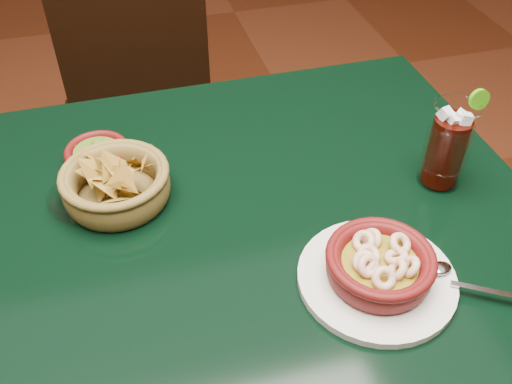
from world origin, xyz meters
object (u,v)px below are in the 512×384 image
object	(u,v)px
dining_table	(171,271)
chip_basket	(116,184)
shrimp_plate	(379,268)
dining_chair	(143,109)
cola_drink	(447,146)

from	to	relation	value
dining_table	chip_basket	size ratio (longest dim) A/B	5.83
shrimp_plate	chip_basket	size ratio (longest dim) A/B	1.38
dining_chair	chip_basket	world-z (taller)	dining_chair
dining_table	cola_drink	world-z (taller)	cola_drink
chip_basket	cola_drink	xyz separation A→B (m)	(0.52, -0.10, 0.04)
dining_table	dining_chair	xyz separation A→B (m)	(0.02, 0.71, -0.14)
dining_chair	chip_basket	xyz separation A→B (m)	(-0.08, -0.62, 0.27)
shrimp_plate	cola_drink	xyz separation A→B (m)	(0.19, 0.17, 0.05)
chip_basket	shrimp_plate	bearing A→B (deg)	-39.09
shrimp_plate	dining_table	bearing A→B (deg)	146.14
dining_table	shrimp_plate	bearing A→B (deg)	-33.86
shrimp_plate	chip_basket	distance (m)	0.43
dining_table	cola_drink	xyz separation A→B (m)	(0.46, -0.01, 0.17)
dining_table	shrimp_plate	distance (m)	0.35
dining_chair	cola_drink	distance (m)	0.90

